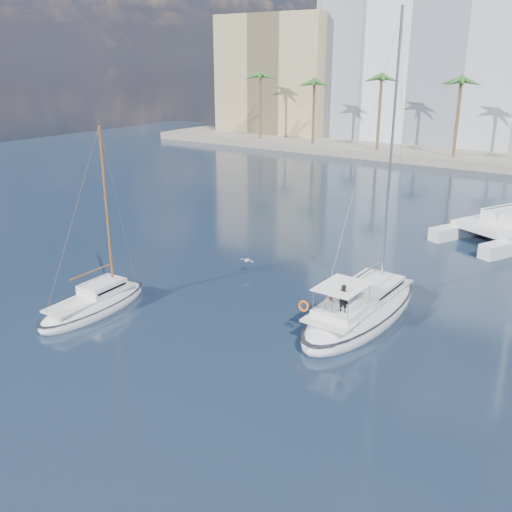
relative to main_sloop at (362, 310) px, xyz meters
The scene contains 10 objects.
ground 6.12m from the main_sloop, 154.64° to the right, with size 160.00×160.00×0.00m, color black.
quay 58.65m from the main_sloop, 95.39° to the left, with size 120.00×14.00×1.20m, color gray.
building_modern 73.77m from the main_sloop, 103.97° to the left, with size 42.00×16.00×28.00m, color white.
building_tan_left 82.31m from the main_sloop, 125.59° to the left, with size 22.00×14.00×22.00m, color tan.
palm_left 67.93m from the main_sloop, 126.00° to the left, with size 3.60×3.60×12.30m.
palm_centre 55.53m from the main_sloop, 95.79° to the left, with size 3.60×3.60×12.30m.
main_sloop is the anchor object (origin of this frame).
small_sloop 15.99m from the main_sloop, 148.94° to the right, with size 2.94×8.17×11.56m.
catamaran 21.77m from the main_sloop, 80.65° to the left, with size 11.16×14.15×18.38m.
seagull 10.28m from the main_sloop, 166.48° to the left, with size 1.15×0.49×0.21m.
Camera 1 is at (17.84, -25.94, 14.51)m, focal length 40.00 mm.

